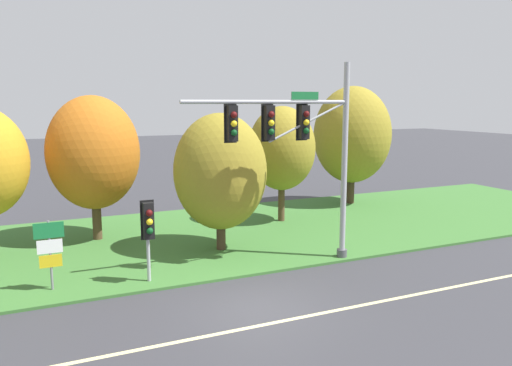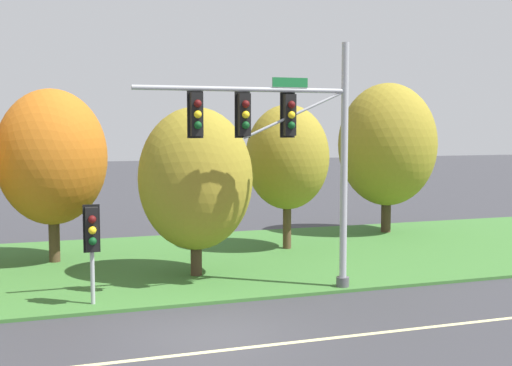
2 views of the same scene
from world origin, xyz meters
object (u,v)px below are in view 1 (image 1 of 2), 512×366
Objects in this scene: tree_behind_signpost at (220,172)px; tree_tall_centre at (352,135)px; tree_left_of_mast at (93,153)px; route_sign_post at (50,247)px; traffic_signal_mast at (300,140)px; pedestrian_signal_near_kerb at (148,225)px; tree_mid_verge at (282,149)px.

tree_tall_centre reaches higher than tree_behind_signpost.
tree_left_of_mast is 5.86m from tree_behind_signpost.
tree_tall_centre is at bearing 24.84° from route_sign_post.
traffic_signal_mast reaches higher than tree_left_of_mast.
tree_left_of_mast is (-0.94, 6.41, 1.85)m from pedestrian_signal_near_kerb.
traffic_signal_mast is 1.18× the size of tree_left_of_mast.
tree_left_of_mast is 0.91× the size of tree_tall_centre.
tree_mid_verge is at bearing 37.28° from pedestrian_signal_near_kerb.
pedestrian_signal_near_kerb is at bearing -142.70° from tree_behind_signpost.
route_sign_post is 18.98m from tree_tall_centre.
tree_mid_verge is 0.84× the size of tree_tall_centre.
pedestrian_signal_near_kerb is 0.44× the size of tree_left_of_mast.
tree_left_of_mast is at bearing 140.35° from tree_behind_signpost.
tree_mid_verge reaches higher than tree_behind_signpost.
tree_left_of_mast is 9.06m from tree_mid_verge.
traffic_signal_mast is 1.28× the size of tree_mid_verge.
tree_tall_centre reaches higher than route_sign_post.
traffic_signal_mast is 2.66× the size of pedestrian_signal_near_kerb.
tree_behind_signpost is at bearing -150.80° from tree_tall_centre.
tree_mid_verge is at bearing -1.49° from tree_left_of_mast.
tree_tall_centre is (5.89, 2.37, 0.39)m from tree_mid_verge.
tree_mid_verge reaches higher than route_sign_post.
tree_tall_centre is at bearing 31.39° from pedestrian_signal_near_kerb.
tree_behind_signpost is 0.80× the size of tree_tall_centre.
route_sign_post is 6.59m from tree_left_of_mast.
pedestrian_signal_near_kerb is 1.23× the size of route_sign_post.
tree_behind_signpost is at bearing 124.79° from traffic_signal_mast.
tree_behind_signpost reaches higher than route_sign_post.
traffic_signal_mast is 1.07× the size of tree_tall_centre.
route_sign_post is at bearing -162.77° from tree_behind_signpost.
route_sign_post is 0.33× the size of tree_tall_centre.
route_sign_post is 0.36× the size of tree_left_of_mast.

